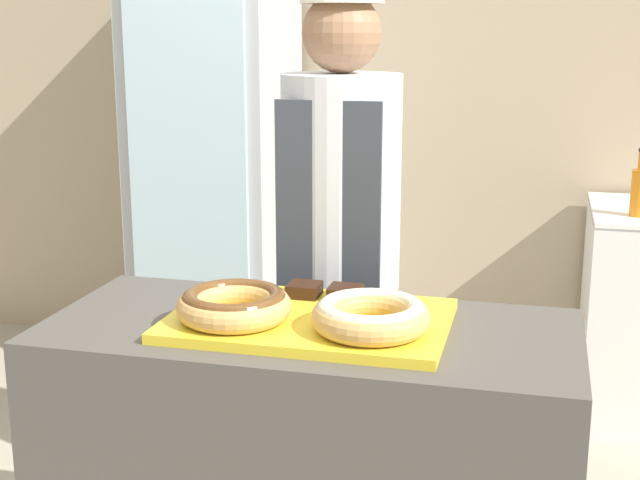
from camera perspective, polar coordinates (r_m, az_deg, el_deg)
wall_back at (r=4.05m, az=7.21°, el=10.55°), size 8.00×0.06×2.70m
serving_tray at (r=2.06m, az=-0.69°, el=-5.17°), size 0.64×0.43×0.02m
donut_chocolate_glaze at (r=2.03m, az=-5.52°, el=-4.09°), size 0.26×0.26×0.07m
donut_light_glaze at (r=1.95m, az=3.27°, el=-4.80°), size 0.26×0.26×0.07m
brownie_back_left at (r=2.20m, az=-1.02°, el=-3.20°), size 0.08×0.08×0.03m
brownie_back_right at (r=2.18m, az=1.62°, el=-3.39°), size 0.08×0.08×0.03m
baker_person at (r=2.58m, az=1.29°, el=-1.13°), size 0.34×0.34×1.69m
beverage_fridge at (r=3.93m, az=-6.70°, el=4.59°), size 0.61×0.64×1.90m
bottle_orange at (r=3.55m, az=19.80°, el=3.02°), size 0.07×0.07×0.26m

